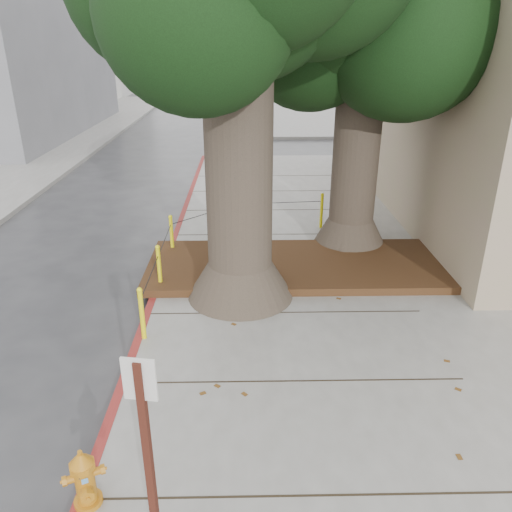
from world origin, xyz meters
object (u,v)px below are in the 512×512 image
(car_silver, at_px, (370,134))
(car_red, at_px, (453,130))
(car_dark, at_px, (14,137))
(fire_hydrant, at_px, (84,479))
(signpost, at_px, (150,476))

(car_silver, bearing_deg, car_red, -79.43)
(car_red, bearing_deg, car_dark, 90.71)
(car_dark, bearing_deg, car_silver, -2.01)
(car_red, bearing_deg, fire_hydrant, 147.19)
(signpost, bearing_deg, car_dark, 124.82)
(fire_hydrant, height_order, car_silver, car_silver)
(car_silver, bearing_deg, fire_hydrant, 157.52)
(signpost, distance_m, car_red, 25.07)
(signpost, relative_size, car_dark, 0.64)
(fire_hydrant, bearing_deg, car_red, 37.33)
(fire_hydrant, height_order, signpost, signpost)
(car_dark, bearing_deg, signpost, -67.99)
(car_silver, relative_size, car_dark, 0.82)
(fire_hydrant, distance_m, car_silver, 21.86)
(fire_hydrant, xyz_separation_m, signpost, (0.95, -0.99, 1.09))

